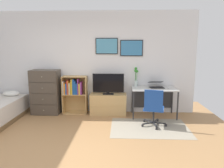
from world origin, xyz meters
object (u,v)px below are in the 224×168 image
object	(u,v)px
bookshelf	(74,91)
tv_stand	(108,104)
laptop	(156,85)
bamboo_vase	(136,78)
dresser	(46,92)
office_chair	(154,107)
television	(108,84)
computer_mouse	(168,88)
desk	(154,92)

from	to	relation	value
bookshelf	tv_stand	distance (m)	0.98
tv_stand	laptop	bearing A→B (deg)	-0.11
bookshelf	tv_stand	world-z (taller)	bookshelf
bamboo_vase	tv_stand	bearing A→B (deg)	-170.93
dresser	bamboo_vase	size ratio (longest dim) A/B	2.33
office_chair	bamboo_vase	distance (m)	1.16
office_chair	laptop	xyz separation A→B (m)	(0.18, 0.86, 0.34)
television	computer_mouse	bearing A→B (deg)	-4.65
computer_mouse	bamboo_vase	size ratio (longest dim) A/B	0.21
desk	bamboo_vase	xyz separation A→B (m)	(-0.45, 0.15, 0.37)
tv_stand	television	xyz separation A→B (m)	(0.00, -0.02, 0.54)
dresser	tv_stand	size ratio (longest dim) A/B	1.25
dresser	computer_mouse	size ratio (longest dim) A/B	11.34
dresser	desk	world-z (taller)	dresser
office_chair	bamboo_vase	xyz separation A→B (m)	(-0.34, 0.98, 0.52)
desk	computer_mouse	bearing A→B (deg)	-17.34
laptop	tv_stand	bearing A→B (deg)	173.84
dresser	office_chair	world-z (taller)	dresser
bookshelf	television	xyz separation A→B (m)	(0.92, -0.07, 0.21)
computer_mouse	bookshelf	bearing A→B (deg)	175.56
tv_stand	laptop	distance (m)	1.35
tv_stand	office_chair	distance (m)	1.38
laptop	computer_mouse	distance (m)	0.32
tv_stand	bamboo_vase	size ratio (longest dim) A/B	1.86
bookshelf	office_chair	xyz separation A→B (m)	(1.98, -0.91, -0.15)
desk	laptop	bearing A→B (deg)	28.79
desk	office_chair	distance (m)	0.85
dresser	desk	size ratio (longest dim) A/B	1.05
dresser	office_chair	size ratio (longest dim) A/B	1.37
dresser	laptop	world-z (taller)	dresser
tv_stand	computer_mouse	world-z (taller)	computer_mouse
tv_stand	computer_mouse	bearing A→B (deg)	-5.49
desk	laptop	size ratio (longest dim) A/B	2.68
tv_stand	office_chair	xyz separation A→B (m)	(1.06, -0.87, 0.18)
computer_mouse	desk	bearing A→B (deg)	162.66
television	bamboo_vase	distance (m)	0.76
bookshelf	television	bearing A→B (deg)	-4.10
tv_stand	computer_mouse	xyz separation A→B (m)	(1.52, -0.15, 0.48)
tv_stand	laptop	xyz separation A→B (m)	(1.24, -0.00, 0.53)
tv_stand	office_chair	world-z (taller)	office_chair
laptop	computer_mouse	size ratio (longest dim) A/B	4.04
tv_stand	office_chair	bearing A→B (deg)	-39.19
computer_mouse	laptop	bearing A→B (deg)	152.84
dresser	desk	distance (m)	2.84
television	computer_mouse	xyz separation A→B (m)	(1.52, -0.12, -0.06)
bookshelf	dresser	bearing A→B (deg)	-175.47
bamboo_vase	television	bearing A→B (deg)	-169.22
desk	tv_stand	bearing A→B (deg)	178.13
desk	laptop	world-z (taller)	laptop
desk	computer_mouse	size ratio (longest dim) A/B	10.84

